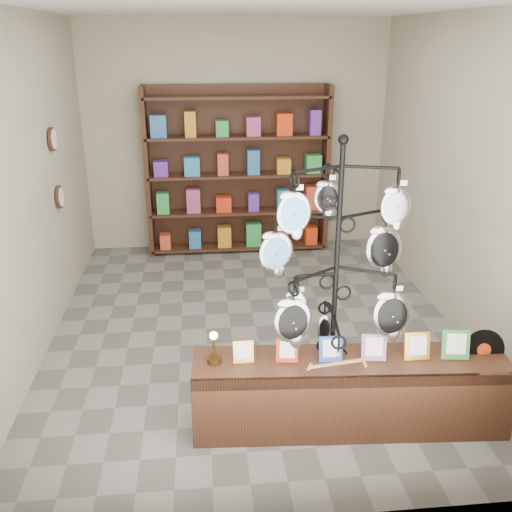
{
  "coord_description": "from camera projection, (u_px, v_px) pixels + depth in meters",
  "views": [
    {
      "loc": [
        -0.52,
        -5.14,
        2.77
      ],
      "look_at": [
        -0.09,
        -1.0,
        1.16
      ],
      "focal_mm": 40.0,
      "sensor_mm": 36.0,
      "label": 1
    }
  ],
  "objects": [
    {
      "name": "wall_clocks",
      "position": [
        56.0,
        169.0,
        5.83
      ],
      "size": [
        0.03,
        0.24,
        0.84
      ],
      "color": "black",
      "rests_on": "ground"
    },
    {
      "name": "back_shelving",
      "position": [
        238.0,
        176.0,
        7.58
      ],
      "size": [
        2.42,
        0.36,
        2.2
      ],
      "color": "black",
      "rests_on": "ground"
    },
    {
      "name": "display_tree",
      "position": [
        336.0,
        268.0,
        3.96
      ],
      "size": [
        1.12,
        0.97,
        2.18
      ],
      "rotation": [
        0.0,
        0.0,
        0.06
      ],
      "color": "black",
      "rests_on": "ground"
    },
    {
      "name": "ground",
      "position": [
        255.0,
        326.0,
        5.82
      ],
      "size": [
        5.0,
        5.0,
        0.0
      ],
      "primitive_type": "plane",
      "color": "slate",
      "rests_on": "ground"
    },
    {
      "name": "room_envelope",
      "position": [
        255.0,
        145.0,
        5.15
      ],
      "size": [
        5.0,
        5.0,
        5.0
      ],
      "color": "#AEA48C",
      "rests_on": "ground"
    },
    {
      "name": "front_shelf",
      "position": [
        349.0,
        392.0,
        4.25
      ],
      "size": [
        2.33,
        0.62,
        0.82
      ],
      "rotation": [
        0.0,
        0.0,
        -0.07
      ],
      "color": "black",
      "rests_on": "ground"
    }
  ]
}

